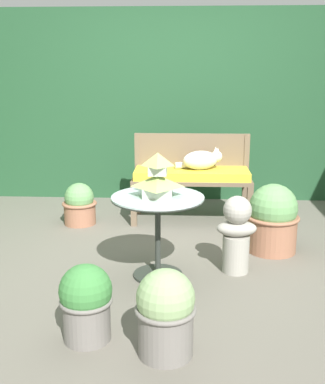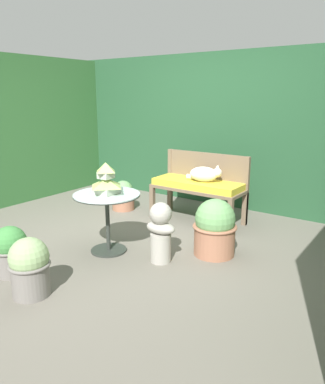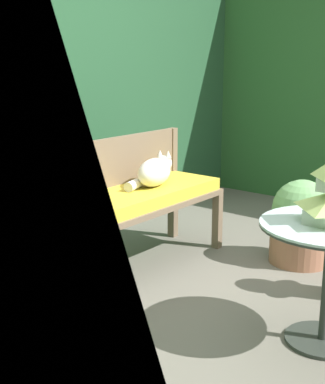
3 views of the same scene
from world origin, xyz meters
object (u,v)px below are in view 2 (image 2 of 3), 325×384
(pagoda_birdhouse, at_px, (106,181))
(patio_table, at_px, (107,206))
(cat, at_px, (205,174))
(potted_plant_table_near, at_px, (30,267))
(potted_plant_patio_mid, at_px, (123,196))
(potted_plant_table_far, at_px, (11,250))
(potted_plant_bench_left, at_px, (215,228))
(garden_bust, at_px, (161,231))
(garden_bench, at_px, (198,187))

(pagoda_birdhouse, bearing_deg, patio_table, -90.00)
(pagoda_birdhouse, bearing_deg, cat, 75.79)
(potted_plant_table_near, height_order, potted_plant_patio_mid, potted_plant_table_near)
(potted_plant_table_far, xyz_separation_m, potted_plant_patio_mid, (-0.52, 2.20, -0.04))
(potted_plant_table_near, xyz_separation_m, potted_plant_bench_left, (0.87, 1.65, 0.04))
(garden_bust, xyz_separation_m, potted_plant_patio_mid, (-1.51, 1.15, -0.12))
(cat, bearing_deg, potted_plant_table_far, -123.17)
(cat, relative_size, patio_table, 0.71)
(garden_bench, distance_m, patio_table, 1.47)
(cat, bearing_deg, potted_plant_bench_left, -70.47)
(pagoda_birdhouse, distance_m, potted_plant_patio_mid, 1.66)
(cat, xyz_separation_m, patio_table, (-0.37, -1.45, -0.15))
(garden_bench, distance_m, potted_plant_bench_left, 1.12)
(garden_bust, distance_m, potted_plant_table_near, 1.28)
(cat, height_order, patio_table, cat)
(garden_bench, xyz_separation_m, garden_bust, (0.35, -1.32, -0.14))
(pagoda_birdhouse, height_order, potted_plant_table_far, pagoda_birdhouse)
(potted_plant_table_far, distance_m, potted_plant_patio_mid, 2.26)
(garden_bust, distance_m, potted_plant_bench_left, 0.60)
(pagoda_birdhouse, distance_m, potted_plant_table_far, 1.14)
(patio_table, bearing_deg, potted_plant_table_near, -84.23)
(cat, height_order, potted_plant_table_far, cat)
(potted_plant_table_far, relative_size, potted_plant_bench_left, 0.78)
(garden_bench, distance_m, cat, 0.21)
(garden_bust, relative_size, potted_plant_bench_left, 1.02)
(garden_bust, bearing_deg, potted_plant_table_far, -137.06)
(garden_bench, bearing_deg, potted_plant_bench_left, -50.18)
(garden_bench, relative_size, potted_plant_patio_mid, 2.84)
(potted_plant_bench_left, bearing_deg, garden_bench, 129.82)
(pagoda_birdhouse, relative_size, potted_plant_table_near, 0.65)
(potted_plant_table_near, bearing_deg, garden_bust, 66.70)
(potted_plant_patio_mid, xyz_separation_m, potted_plant_bench_left, (1.87, -0.68, 0.09))
(potted_plant_bench_left, bearing_deg, potted_plant_patio_mid, 160.15)
(potted_plant_table_far, distance_m, potted_plant_bench_left, 2.03)
(pagoda_birdhouse, xyz_separation_m, potted_plant_bench_left, (0.98, 0.59, -0.49))
(patio_table, relative_size, potted_plant_table_near, 1.38)
(garden_bench, relative_size, potted_plant_table_far, 2.60)
(cat, xyz_separation_m, potted_plant_table_far, (-0.74, -2.38, -0.41))
(pagoda_birdhouse, height_order, potted_plant_table_near, pagoda_birdhouse)
(cat, distance_m, pagoda_birdhouse, 1.50)
(patio_table, bearing_deg, potted_plant_bench_left, 31.12)
(garden_bust, height_order, potted_plant_bench_left, garden_bust)
(garden_bust, bearing_deg, patio_table, -172.93)
(potted_plant_table_near, relative_size, potted_plant_bench_left, 0.84)
(cat, relative_size, potted_plant_bench_left, 0.82)
(potted_plant_bench_left, bearing_deg, potted_plant_table_far, -131.57)
(patio_table, distance_m, potted_plant_bench_left, 1.16)
(potted_plant_patio_mid, bearing_deg, patio_table, -54.78)
(potted_plant_patio_mid, bearing_deg, garden_bust, -37.27)
(pagoda_birdhouse, xyz_separation_m, potted_plant_table_far, (-0.37, -0.93, -0.55))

